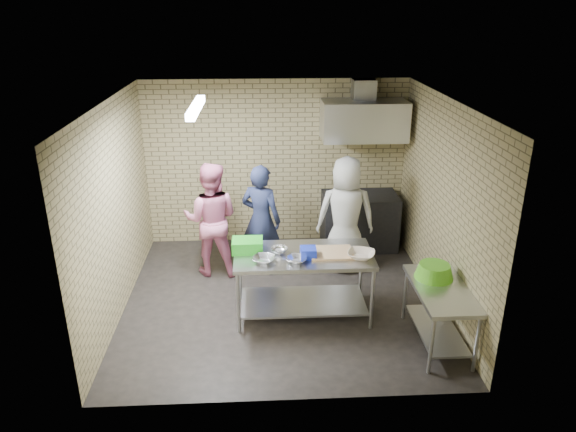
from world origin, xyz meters
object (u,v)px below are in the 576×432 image
at_px(man_navy, 261,220).
at_px(woman_white, 346,215).
at_px(side_counter, 438,316).
at_px(green_crate, 247,245).
at_px(prep_table, 303,284).
at_px(bottle_red, 365,122).
at_px(green_basin, 434,271).
at_px(stove, 359,221).
at_px(woman_pink, 211,219).
at_px(blue_tub, 308,253).
at_px(bottle_green, 390,123).

xyz_separation_m(man_navy, woman_white, (1.25, 0.03, 0.04)).
relative_size(side_counter, green_crate, 3.11).
bearing_deg(man_navy, side_counter, 161.34).
distance_m(prep_table, bottle_red, 2.99).
bearing_deg(green_basin, green_crate, 164.90).
bearing_deg(side_counter, green_crate, 159.24).
bearing_deg(stove, woman_white, -115.04).
bearing_deg(green_crate, woman_pink, 115.99).
bearing_deg(green_basin, woman_white, 114.60).
height_order(blue_tub, man_navy, man_navy).
bearing_deg(woman_white, bottle_green, -124.36).
xyz_separation_m(blue_tub, bottle_red, (1.09, 2.36, 1.10)).
distance_m(side_counter, man_navy, 2.87).
bearing_deg(woman_pink, green_basin, 153.99).
bearing_deg(man_navy, prep_table, 137.90).
distance_m(stove, green_crate, 2.66).
bearing_deg(woman_pink, bottle_red, -150.96).
xyz_separation_m(bottle_green, woman_pink, (-2.78, -1.02, -1.16)).
distance_m(green_basin, woman_white, 1.90).
xyz_separation_m(prep_table, bottle_red, (1.14, 2.26, 1.60)).
relative_size(green_basin, woman_pink, 0.27).
bearing_deg(green_crate, man_navy, 80.82).
bearing_deg(stove, side_counter, -80.71).
xyz_separation_m(prep_table, woman_pink, (-1.25, 1.24, 0.42)).
relative_size(green_crate, blue_tub, 2.00).
bearing_deg(bottle_red, green_basin, -82.10).
xyz_separation_m(bottle_red, man_navy, (-1.66, -1.04, -1.20)).
distance_m(side_counter, bottle_green, 3.41).
height_order(stove, woman_white, woman_white).
bearing_deg(green_crate, blue_tub, -16.35).
distance_m(green_crate, bottle_green, 3.28).
bearing_deg(prep_table, woman_white, 59.86).
bearing_deg(woman_white, stove, -110.71).
height_order(prep_table, woman_pink, woman_pink).
bearing_deg(man_navy, blue_tub, 138.17).
xyz_separation_m(side_counter, woman_white, (-0.81, 1.98, 0.50)).
bearing_deg(side_counter, green_basin, 94.57).
height_order(stove, bottle_red, bottle_red).
height_order(green_crate, woman_pink, woman_pink).
xyz_separation_m(stove, green_crate, (-1.79, -1.90, 0.49)).
relative_size(side_counter, stove, 1.00).
height_order(bottle_green, man_navy, bottle_green).
xyz_separation_m(stove, green_basin, (0.43, -2.50, 0.38)).
distance_m(green_basin, man_navy, 2.66).
height_order(green_crate, woman_white, woman_white).
distance_m(blue_tub, man_navy, 1.44).
relative_size(side_counter, green_basin, 2.61).
relative_size(prep_table, man_navy, 1.04).
bearing_deg(green_basin, bottle_green, 89.58).
relative_size(woman_pink, woman_white, 0.97).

